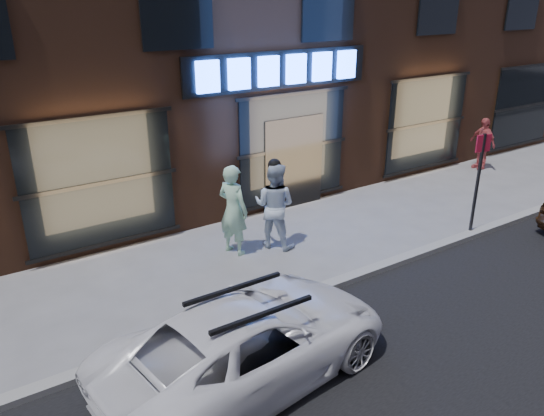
{
  "coord_description": "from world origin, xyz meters",
  "views": [
    {
      "loc": [
        -7.74,
        -6.87,
        5.31
      ],
      "look_at": [
        -2.19,
        1.6,
        1.2
      ],
      "focal_mm": 35.0,
      "sensor_mm": 36.0,
      "label": 1
    }
  ],
  "objects": [
    {
      "name": "passerby",
      "position": [
        6.99,
        3.27,
        0.83
      ],
      "size": [
        0.51,
        1.01,
        1.67
      ],
      "primitive_type": "imported",
      "rotation": [
        0.0,
        0.0,
        -1.68
      ],
      "color": "#C95254",
      "rests_on": "ground"
    },
    {
      "name": "ground",
      "position": [
        0.0,
        0.0,
        0.0
      ],
      "size": [
        90.0,
        90.0,
        0.0
      ],
      "primitive_type": "plane",
      "color": "slate",
      "rests_on": "ground"
    },
    {
      "name": "sign_post",
      "position": [
        2.43,
        0.1,
        1.48
      ],
      "size": [
        0.39,
        0.11,
        2.44
      ],
      "rotation": [
        0.0,
        0.0,
        -0.2
      ],
      "color": "#262628",
      "rests_on": "ground"
    },
    {
      "name": "man_bowtie",
      "position": [
        -2.69,
        2.37,
        1.0
      ],
      "size": [
        0.71,
        0.86,
        2.01
      ],
      "primitive_type": "imported",
      "rotation": [
        0.0,
        0.0,
        1.94
      ],
      "color": "#B1E9CD",
      "rests_on": "ground"
    },
    {
      "name": "white_suv",
      "position": [
        -4.53,
        -1.34,
        0.63
      ],
      "size": [
        4.8,
        2.73,
        1.26
      ],
      "primitive_type": "imported",
      "rotation": [
        0.0,
        0.0,
        1.71
      ],
      "color": "white",
      "rests_on": "ground"
    },
    {
      "name": "man_cap",
      "position": [
        -1.76,
        2.16,
        0.98
      ],
      "size": [
        1.15,
        1.2,
        1.95
      ],
      "primitive_type": "imported",
      "rotation": [
        0.0,
        0.0,
        2.18
      ],
      "color": "white",
      "rests_on": "ground"
    },
    {
      "name": "curb",
      "position": [
        0.0,
        0.0,
        0.06
      ],
      "size": [
        60.0,
        0.25,
        0.12
      ],
      "primitive_type": "cube",
      "color": "gray",
      "rests_on": "ground"
    }
  ]
}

